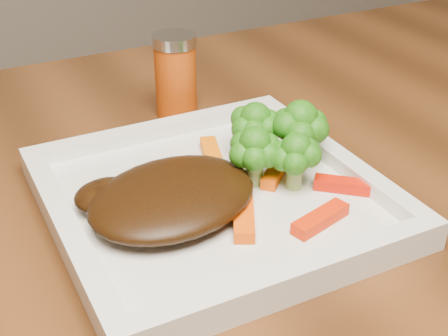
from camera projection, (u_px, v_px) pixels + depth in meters
name	position (u px, v px, depth m)	size (l,w,h in m)	color
plate	(214.00, 202.00, 0.54)	(0.27, 0.27, 0.01)	white
steak	(173.00, 197.00, 0.50)	(0.15, 0.11, 0.03)	black
broccoli_0	(255.00, 126.00, 0.57)	(0.05, 0.05, 0.07)	#185B0F
broccoli_1	(299.00, 133.00, 0.56)	(0.06, 0.06, 0.06)	#197A14
broccoli_2	(296.00, 158.00, 0.53)	(0.05, 0.05, 0.06)	#1F6C12
broccoli_3	(255.00, 153.00, 0.53)	(0.05, 0.05, 0.06)	#126F14
carrot_0	(320.00, 219.00, 0.49)	(0.06, 0.01, 0.01)	red
carrot_1	(345.00, 185.00, 0.54)	(0.05, 0.01, 0.01)	red
carrot_2	(244.00, 216.00, 0.50)	(0.06, 0.02, 0.01)	#F84D04
carrot_4	(212.00, 154.00, 0.59)	(0.06, 0.01, 0.01)	#FB6D04
carrot_6	(275.00, 172.00, 0.56)	(0.05, 0.01, 0.01)	#FF5304
spice_shaker	(176.00, 76.00, 0.68)	(0.05, 0.05, 0.09)	#B23F09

